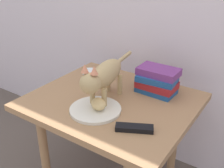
{
  "coord_description": "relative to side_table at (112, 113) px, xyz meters",
  "views": [
    {
      "loc": [
        0.64,
        -0.94,
        1.21
      ],
      "look_at": [
        0.0,
        0.0,
        0.66
      ],
      "focal_mm": 43.53,
      "sensor_mm": 36.0,
      "label": 1
    }
  ],
  "objects": [
    {
      "name": "side_table",
      "position": [
        0.0,
        0.0,
        0.0
      ],
      "size": [
        0.76,
        0.65,
        0.58
      ],
      "color": "#9E724C",
      "rests_on": "ground"
    },
    {
      "name": "cat",
      "position": [
        -0.02,
        -0.04,
        0.21
      ],
      "size": [
        0.13,
        0.48,
        0.23
      ],
      "color": "tan",
      "rests_on": "side_table"
    },
    {
      "name": "tv_remote",
      "position": [
        0.21,
        -0.16,
        0.09
      ],
      "size": [
        0.15,
        0.11,
        0.02
      ],
      "primitive_type": "cube",
      "rotation": [
        0.0,
        0.0,
        0.48
      ],
      "color": "black",
      "rests_on": "side_table"
    },
    {
      "name": "bread_roll",
      "position": [
        0.01,
        -0.13,
        0.12
      ],
      "size": [
        0.1,
        0.09,
        0.05
      ],
      "primitive_type": "ellipsoid",
      "rotation": [
        0.0,
        0.0,
        2.56
      ],
      "color": "#E0BC7A",
      "rests_on": "plate"
    },
    {
      "name": "candle_jar",
      "position": [
        -0.18,
        0.06,
        0.12
      ],
      "size": [
        0.07,
        0.07,
        0.08
      ],
      "color": "silver",
      "rests_on": "side_table"
    },
    {
      "name": "book_stack",
      "position": [
        0.15,
        0.18,
        0.14
      ],
      "size": [
        0.2,
        0.14,
        0.13
      ],
      "color": "#1E4C8C",
      "rests_on": "side_table"
    },
    {
      "name": "plate",
      "position": [
        0.0,
        -0.13,
        0.09
      ],
      "size": [
        0.23,
        0.23,
        0.01
      ],
      "primitive_type": "cylinder",
      "color": "silver",
      "rests_on": "side_table"
    }
  ]
}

